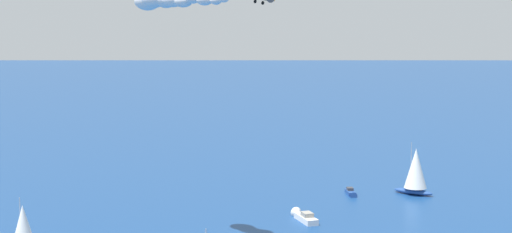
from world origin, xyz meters
TOP-DOWN VIEW (x-y plane):
  - motorboat_near_centre at (-27.93, -23.25)m, footprint 4.96×10.24m
  - sailboat_inshore at (-66.80, -27.78)m, footprint 7.38×10.68m
  - sailboat_offshore at (31.06, -30.54)m, footprint 5.37×8.84m
  - motorboat_trailing at (-52.95, -36.35)m, footprint 5.10×7.15m
  - smoke_trail_lead at (4.86, -23.97)m, footprint 8.79×29.26m

SIDE VIEW (x-z plane):
  - motorboat_trailing at x=-52.95m, z-range -0.48..1.60m
  - motorboat_near_centre at x=-27.93m, z-range -0.66..2.22m
  - sailboat_offshore at x=31.06m, z-range -0.48..10.59m
  - sailboat_inshore at x=-66.80m, z-range -0.58..12.75m
  - smoke_trail_lead at x=4.86m, z-range 45.15..49.30m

